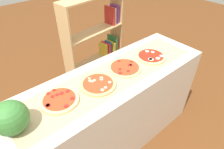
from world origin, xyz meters
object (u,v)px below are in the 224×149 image
at_px(pizza_mushroom_1, 98,84).
at_px(pizza_pepperoni_2, 125,68).
at_px(pizza_mozzarella_3, 151,56).
at_px(watermelon, 11,118).
at_px(pizza_pepperoni_0, 59,100).
at_px(bookshelf, 101,47).

distance_m(pizza_mushroom_1, pizza_pepperoni_2, 0.34).
bearing_deg(pizza_pepperoni_2, pizza_mozzarella_3, -5.29).
xyz_separation_m(pizza_mozzarella_3, watermelon, (-1.35, 0.00, 0.10)).
xyz_separation_m(pizza_pepperoni_0, pizza_mozzarella_3, (1.01, -0.05, 0.00)).
distance_m(pizza_pepperoni_0, pizza_pepperoni_2, 0.67).
bearing_deg(watermelon, bookshelf, 33.87).
bearing_deg(pizza_mushroom_1, pizza_pepperoni_2, 4.78).
bearing_deg(watermelon, pizza_pepperoni_0, 7.44).
relative_size(pizza_mushroom_1, watermelon, 1.35).
distance_m(pizza_pepperoni_0, bookshelf, 1.48).
bearing_deg(bookshelf, pizza_mozzarella_3, -95.82).
bearing_deg(pizza_pepperoni_0, pizza_mushroom_1, -7.18).
height_order(pizza_pepperoni_0, bookshelf, bookshelf).
xyz_separation_m(pizza_mushroom_1, pizza_mozzarella_3, (0.67, -0.00, 0.00)).
xyz_separation_m(pizza_pepperoni_2, pizza_mozzarella_3, (0.34, -0.03, 0.00)).
xyz_separation_m(pizza_pepperoni_2, watermelon, (-1.01, -0.03, 0.10)).
bearing_deg(watermelon, pizza_mushroom_1, 0.22).
distance_m(pizza_mushroom_1, bookshelf, 1.28).
relative_size(pizza_pepperoni_0, bookshelf, 0.22).
relative_size(pizza_pepperoni_0, pizza_mozzarella_3, 0.97).
xyz_separation_m(pizza_mushroom_1, pizza_pepperoni_2, (0.34, 0.03, -0.00)).
xyz_separation_m(pizza_pepperoni_0, pizza_mushroom_1, (0.34, -0.04, -0.00)).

